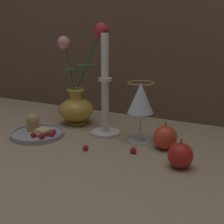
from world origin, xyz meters
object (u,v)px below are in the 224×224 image
(candlestick, at_px, (105,100))
(apple_beside_vase, at_px, (180,155))
(apple_near_glass, at_px, (165,137))
(plate_with_pastries, at_px, (37,131))
(vase, at_px, (77,100))
(wine_glass, at_px, (141,100))

(candlestick, height_order, apple_beside_vase, candlestick)
(candlestick, xyz_separation_m, apple_near_glass, (0.22, -0.04, -0.08))
(plate_with_pastries, bearing_deg, vase, 73.11)
(wine_glass, height_order, apple_beside_vase, wine_glass)
(wine_glass, distance_m, apple_near_glass, 0.14)
(candlestick, relative_size, apple_near_glass, 4.12)
(vase, distance_m, wine_glass, 0.28)
(apple_near_glass, bearing_deg, candlestick, 170.58)
(plate_with_pastries, distance_m, wine_glass, 0.36)
(vase, distance_m, plate_with_pastries, 0.19)
(apple_beside_vase, bearing_deg, apple_near_glass, 124.76)
(vase, xyz_separation_m, apple_near_glass, (0.36, -0.09, -0.06))
(vase, distance_m, apple_beside_vase, 0.48)
(vase, bearing_deg, plate_with_pastries, -106.89)
(apple_beside_vase, bearing_deg, plate_with_pastries, 176.79)
(vase, relative_size, plate_with_pastries, 2.04)
(apple_beside_vase, height_order, apple_near_glass, apple_near_glass)
(plate_with_pastries, relative_size, wine_glass, 0.94)
(vase, height_order, apple_near_glass, vase)
(vase, distance_m, apple_near_glass, 0.38)
(vase, xyz_separation_m, plate_with_pastries, (-0.05, -0.17, -0.08))
(plate_with_pastries, xyz_separation_m, candlestick, (0.20, 0.11, 0.10))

